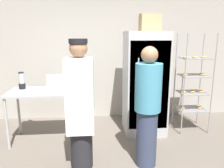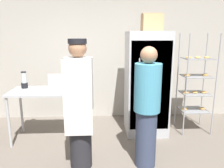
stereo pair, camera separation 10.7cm
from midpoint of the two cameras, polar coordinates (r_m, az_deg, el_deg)
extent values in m
cube|color=#ADA89E|center=(4.77, -2.21, 8.57)|extent=(6.40, 0.12, 2.92)
cube|color=#ADAFB5|center=(4.06, 7.80, 0.21)|extent=(0.74, 0.70, 1.86)
cube|color=#93959B|center=(3.74, 8.93, -0.64)|extent=(0.68, 0.02, 1.53)
cylinder|color=silver|center=(3.66, 5.96, -0.38)|extent=(0.02, 0.02, 0.92)
cylinder|color=#93969B|center=(4.05, 17.65, -0.58)|extent=(0.02, 0.02, 1.83)
cylinder|color=#93969B|center=(4.28, 24.21, -0.41)|extent=(0.02, 0.02, 1.83)
cylinder|color=#93969B|center=(4.47, 15.42, 0.78)|extent=(0.02, 0.02, 1.83)
cylinder|color=#93969B|center=(4.67, 21.51, 0.87)|extent=(0.02, 0.02, 1.83)
cube|color=gray|center=(4.49, 19.23, -6.16)|extent=(0.49, 0.43, 0.01)
torus|color=#DBA351|center=(4.42, 17.23, -5.99)|extent=(0.11, 0.11, 0.04)
torus|color=#DBA351|center=(4.55, 21.22, -5.73)|extent=(0.11, 0.11, 0.04)
cube|color=gray|center=(4.40, 19.54, -2.13)|extent=(0.49, 0.43, 0.01)
torus|color=#DBA351|center=(4.33, 17.51, -1.91)|extent=(0.11, 0.11, 0.03)
torus|color=#DBA351|center=(4.39, 19.56, -1.84)|extent=(0.11, 0.11, 0.03)
torus|color=#DBA351|center=(4.47, 21.56, -1.77)|extent=(0.11, 0.11, 0.03)
cube|color=gray|center=(4.33, 19.86, 2.05)|extent=(0.49, 0.43, 0.01)
torus|color=#DBA351|center=(4.26, 17.80, 2.37)|extent=(0.11, 0.11, 0.04)
torus|color=#DBA351|center=(4.40, 21.90, 2.37)|extent=(0.11, 0.11, 0.04)
cube|color=gray|center=(4.29, 20.19, 6.34)|extent=(0.49, 0.43, 0.01)
torus|color=#DBA351|center=(4.22, 18.10, 6.68)|extent=(0.11, 0.11, 0.03)
torus|color=#DBA351|center=(4.28, 20.21, 6.61)|extent=(0.11, 0.11, 0.03)
torus|color=#DBA351|center=(4.36, 22.25, 6.54)|extent=(0.11, 0.11, 0.03)
cube|color=#ADAFB5|center=(3.87, -18.40, -1.94)|extent=(1.12, 0.66, 0.04)
cylinder|color=#ADAFB5|center=(3.90, -26.50, -9.40)|extent=(0.04, 0.04, 0.85)
cylinder|color=#ADAFB5|center=(3.65, -10.84, -9.74)|extent=(0.04, 0.04, 0.85)
cylinder|color=#ADAFB5|center=(4.41, -23.80, -6.65)|extent=(0.04, 0.04, 0.85)
cylinder|color=#ADAFB5|center=(4.18, -10.05, -6.73)|extent=(0.04, 0.04, 0.85)
cube|color=silver|center=(3.65, -15.71, -1.94)|extent=(0.27, 0.24, 0.05)
cube|color=silver|center=(3.73, -15.50, 0.66)|extent=(0.26, 0.01, 0.24)
torus|color=beige|center=(3.61, -16.91, -1.58)|extent=(0.08, 0.08, 0.02)
torus|color=beige|center=(3.59, -15.87, -1.56)|extent=(0.08, 0.08, 0.02)
torus|color=beige|center=(3.58, -14.83, -1.55)|extent=(0.08, 0.08, 0.02)
torus|color=beige|center=(3.69, -16.63, -1.24)|extent=(0.08, 0.08, 0.02)
torus|color=beige|center=(3.68, -15.62, -1.22)|extent=(0.08, 0.08, 0.02)
cylinder|color=black|center=(4.12, -23.10, -0.51)|extent=(0.11, 0.11, 0.09)
cylinder|color=#B2BCC1|center=(4.10, -23.26, 1.36)|extent=(0.09, 0.09, 0.18)
cylinder|color=black|center=(4.08, -23.38, 2.74)|extent=(0.09, 0.09, 0.02)
cube|color=tan|center=(4.07, 9.09, 15.46)|extent=(0.35, 0.29, 0.29)
cube|color=#A58057|center=(4.08, 9.17, 17.62)|extent=(0.36, 0.15, 0.02)
cylinder|color=#232328|center=(3.11, -9.02, -13.78)|extent=(0.30, 0.30, 0.85)
cylinder|color=beige|center=(2.85, -9.55, 0.08)|extent=(0.37, 0.37, 0.67)
sphere|color=#9E7051|center=(2.79, -9.90, 9.18)|extent=(0.23, 0.23, 0.23)
cube|color=white|center=(2.70, -9.76, -3.92)|extent=(0.35, 0.02, 0.97)
cylinder|color=black|center=(2.79, -9.96, 10.95)|extent=(0.24, 0.24, 0.06)
cylinder|color=#333D56|center=(3.16, 8.00, -13.76)|extent=(0.29, 0.29, 0.81)
cylinder|color=teal|center=(2.91, 8.44, -0.89)|extent=(0.35, 0.35, 0.64)
sphere|color=#9E7051|center=(2.84, 8.72, 7.55)|extent=(0.22, 0.22, 0.22)
camera|label=1|loc=(0.05, -90.95, -0.22)|focal=35.00mm
camera|label=2|loc=(0.05, 89.05, 0.22)|focal=35.00mm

